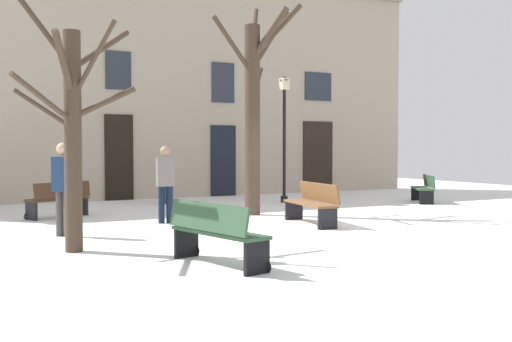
{
  "coord_description": "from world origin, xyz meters",
  "views": [
    {
      "loc": [
        -6.72,
        -11.19,
        1.69
      ],
      "look_at": [
        0.0,
        1.57,
        1.13
      ],
      "focal_mm": 41.7,
      "sensor_mm": 36.0,
      "label": 1
    }
  ],
  "objects_px": {
    "tree_left_of_center": "(254,105)",
    "litter_bin": "(166,190)",
    "tree_near_facade": "(73,125)",
    "person_crossing_plaza": "(165,180)",
    "bench_near_lamp": "(59,199)",
    "person_by_shop_door": "(63,184)",
    "streetlamp": "(284,125)",
    "bench_back_to_back_left": "(424,188)",
    "bench_by_litter_bin": "(216,232)",
    "bench_far_corner": "(312,203)"
  },
  "relations": [
    {
      "from": "tree_near_facade",
      "to": "person_by_shop_door",
      "type": "height_order",
      "value": "tree_near_facade"
    },
    {
      "from": "person_by_shop_door",
      "to": "person_crossing_plaza",
      "type": "xyz_separation_m",
      "value": [
        2.38,
        1.0,
        -0.04
      ]
    },
    {
      "from": "tree_left_of_center",
      "to": "bench_far_corner",
      "type": "distance_m",
      "value": 3.23
    },
    {
      "from": "tree_left_of_center",
      "to": "litter_bin",
      "type": "distance_m",
      "value": 4.62
    },
    {
      "from": "tree_near_facade",
      "to": "litter_bin",
      "type": "height_order",
      "value": "tree_near_facade"
    },
    {
      "from": "bench_near_lamp",
      "to": "person_crossing_plaza",
      "type": "distance_m",
      "value": 2.98
    },
    {
      "from": "bench_back_to_back_left",
      "to": "bench_by_litter_bin",
      "type": "bearing_deg",
      "value": -25.24
    },
    {
      "from": "litter_bin",
      "to": "bench_by_litter_bin",
      "type": "distance_m",
      "value": 9.72
    },
    {
      "from": "tree_left_of_center",
      "to": "person_by_shop_door",
      "type": "height_order",
      "value": "tree_left_of_center"
    },
    {
      "from": "tree_left_of_center",
      "to": "bench_by_litter_bin",
      "type": "height_order",
      "value": "tree_left_of_center"
    },
    {
      "from": "bench_back_to_back_left",
      "to": "person_crossing_plaza",
      "type": "height_order",
      "value": "person_crossing_plaza"
    },
    {
      "from": "person_crossing_plaza",
      "to": "bench_far_corner",
      "type": "bearing_deg",
      "value": 157.01
    },
    {
      "from": "streetlamp",
      "to": "bench_near_lamp",
      "type": "relative_size",
      "value": 2.44
    },
    {
      "from": "tree_near_facade",
      "to": "person_by_shop_door",
      "type": "relative_size",
      "value": 2.48
    },
    {
      "from": "tree_near_facade",
      "to": "person_crossing_plaza",
      "type": "xyz_separation_m",
      "value": [
        2.53,
        2.82,
        -1.09
      ]
    },
    {
      "from": "bench_back_to_back_left",
      "to": "person_crossing_plaza",
      "type": "relative_size",
      "value": 0.91
    },
    {
      "from": "bench_back_to_back_left",
      "to": "bench_near_lamp",
      "type": "bearing_deg",
      "value": -62.9
    },
    {
      "from": "bench_near_lamp",
      "to": "person_by_shop_door",
      "type": "distance_m",
      "value": 3.29
    },
    {
      "from": "litter_bin",
      "to": "person_crossing_plaza",
      "type": "height_order",
      "value": "person_crossing_plaza"
    },
    {
      "from": "litter_bin",
      "to": "bench_back_to_back_left",
      "type": "distance_m",
      "value": 7.94
    },
    {
      "from": "litter_bin",
      "to": "person_by_shop_door",
      "type": "height_order",
      "value": "person_by_shop_door"
    },
    {
      "from": "bench_by_litter_bin",
      "to": "bench_far_corner",
      "type": "height_order",
      "value": "bench_by_litter_bin"
    },
    {
      "from": "litter_bin",
      "to": "bench_near_lamp",
      "type": "height_order",
      "value": "bench_near_lamp"
    },
    {
      "from": "bench_by_litter_bin",
      "to": "streetlamp",
      "type": "bearing_deg",
      "value": -49.04
    },
    {
      "from": "streetlamp",
      "to": "bench_back_to_back_left",
      "type": "relative_size",
      "value": 2.49
    },
    {
      "from": "litter_bin",
      "to": "bench_near_lamp",
      "type": "xyz_separation_m",
      "value": [
        -3.5,
        -2.22,
        0.04
      ]
    },
    {
      "from": "tree_left_of_center",
      "to": "bench_far_corner",
      "type": "relative_size",
      "value": 2.78
    },
    {
      "from": "bench_near_lamp",
      "to": "person_crossing_plaza",
      "type": "relative_size",
      "value": 0.93
    },
    {
      "from": "tree_left_of_center",
      "to": "bench_back_to_back_left",
      "type": "height_order",
      "value": "tree_left_of_center"
    },
    {
      "from": "bench_back_to_back_left",
      "to": "bench_by_litter_bin",
      "type": "distance_m",
      "value": 11.51
    },
    {
      "from": "litter_bin",
      "to": "bench_by_litter_bin",
      "type": "height_order",
      "value": "bench_by_litter_bin"
    },
    {
      "from": "person_by_shop_door",
      "to": "person_crossing_plaza",
      "type": "bearing_deg",
      "value": -107.09
    },
    {
      "from": "litter_bin",
      "to": "bench_back_to_back_left",
      "type": "xyz_separation_m",
      "value": [
        7.23,
        -3.28,
        0.03
      ]
    },
    {
      "from": "person_by_shop_door",
      "to": "bench_near_lamp",
      "type": "bearing_deg",
      "value": -47.89
    },
    {
      "from": "litter_bin",
      "to": "bench_near_lamp",
      "type": "distance_m",
      "value": 4.14
    },
    {
      "from": "tree_left_of_center",
      "to": "bench_by_litter_bin",
      "type": "relative_size",
      "value": 2.92
    },
    {
      "from": "tree_left_of_center",
      "to": "bench_far_corner",
      "type": "xyz_separation_m",
      "value": [
        0.27,
        -2.25,
        -2.3
      ]
    },
    {
      "from": "bench_near_lamp",
      "to": "person_by_shop_door",
      "type": "bearing_deg",
      "value": 57.04
    },
    {
      "from": "tree_left_of_center",
      "to": "person_crossing_plaza",
      "type": "relative_size",
      "value": 3.16
    },
    {
      "from": "litter_bin",
      "to": "tree_near_facade",
      "type": "bearing_deg",
      "value": -119.5
    },
    {
      "from": "bench_by_litter_bin",
      "to": "person_crossing_plaza",
      "type": "xyz_separation_m",
      "value": [
        0.97,
        4.96,
        0.48
      ]
    },
    {
      "from": "tree_near_facade",
      "to": "litter_bin",
      "type": "distance_m",
      "value": 8.48
    },
    {
      "from": "bench_near_lamp",
      "to": "person_by_shop_door",
      "type": "height_order",
      "value": "person_by_shop_door"
    },
    {
      "from": "tree_near_facade",
      "to": "streetlamp",
      "type": "distance_m",
      "value": 9.6
    },
    {
      "from": "bench_back_to_back_left",
      "to": "bench_near_lamp",
      "type": "xyz_separation_m",
      "value": [
        -10.73,
        1.06,
        0.01
      ]
    },
    {
      "from": "person_crossing_plaza",
      "to": "bench_by_litter_bin",
      "type": "bearing_deg",
      "value": 86.61
    },
    {
      "from": "tree_near_facade",
      "to": "person_by_shop_door",
      "type": "distance_m",
      "value": 2.1
    },
    {
      "from": "bench_near_lamp",
      "to": "bench_far_corner",
      "type": "height_order",
      "value": "bench_far_corner"
    },
    {
      "from": "streetlamp",
      "to": "bench_by_litter_bin",
      "type": "distance_m",
      "value": 10.23
    },
    {
      "from": "tree_left_of_center",
      "to": "bench_near_lamp",
      "type": "bearing_deg",
      "value": 160.07
    }
  ]
}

